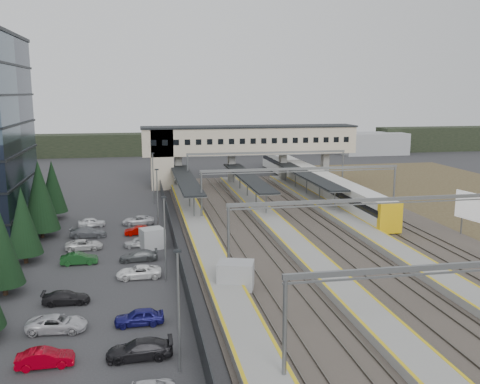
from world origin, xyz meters
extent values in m
plane|color=#2B2B2D|center=(0.00, 0.00, 0.00)|extent=(220.00, 220.00, 0.00)
cylinder|color=black|center=(-22.00, -9.00, 0.60)|extent=(0.44, 0.44, 1.20)
cone|color=black|center=(-22.00, -9.00, 4.40)|extent=(3.54, 3.54, 6.80)
cylinder|color=black|center=(-22.00, 0.00, 0.60)|extent=(0.44, 0.44, 1.20)
cone|color=black|center=(-22.00, 0.00, 4.50)|extent=(3.64, 3.64, 7.00)
cylinder|color=black|center=(-22.00, 10.00, 0.60)|extent=(0.44, 0.44, 1.20)
cone|color=black|center=(-22.00, 10.00, 5.25)|extent=(4.42, 4.42, 8.50)
cylinder|color=black|center=(-22.00, 20.00, 0.60)|extent=(0.44, 0.44, 1.20)
cone|color=black|center=(-22.00, 20.00, 4.60)|extent=(3.74, 3.74, 7.20)
imported|color=#970010|center=(-16.50, -22.70, 0.60)|extent=(3.69, 1.42, 1.20)
imported|color=silver|center=(-16.50, -17.40, 0.61)|extent=(4.56, 2.42, 1.22)
imported|color=black|center=(-16.50, -12.10, 0.56)|extent=(3.93, 1.68, 1.13)
imported|color=#15431A|center=(-16.50, -1.50, 0.61)|extent=(3.74, 1.34, 1.23)
imported|color=silver|center=(-16.50, 3.80, 0.57)|extent=(4.16, 1.96, 1.15)
imported|color=slate|center=(-16.50, 9.10, 0.64)|extent=(4.49, 2.08, 1.27)
imported|color=silver|center=(-16.50, 14.40, 0.60)|extent=(3.64, 1.71, 1.21)
imported|color=black|center=(-10.50, -22.70, 0.64)|extent=(4.42, 1.81, 1.28)
imported|color=navy|center=(-10.50, -17.40, 0.64)|extent=(3.77, 1.56, 1.28)
imported|color=white|center=(-10.50, -6.80, 0.59)|extent=(4.28, 1.98, 1.19)
imported|color=#4E5254|center=(-10.50, -1.50, 0.58)|extent=(4.05, 1.79, 1.16)
imported|color=#B5B6BA|center=(-10.50, 3.80, 0.57)|extent=(3.44, 1.65, 1.13)
imported|color=#950300|center=(-10.50, 9.10, 0.56)|extent=(3.49, 1.49, 1.12)
imported|color=silver|center=(-10.50, 14.40, 0.59)|extent=(4.29, 2.11, 1.17)
cylinder|color=slate|center=(-8.00, -25.00, 4.00)|extent=(0.16, 0.16, 8.00)
cube|color=black|center=(-8.00, -25.00, 8.00)|extent=(0.50, 0.25, 0.15)
cylinder|color=slate|center=(-8.00, -8.00, 4.00)|extent=(0.16, 0.16, 8.00)
cube|color=black|center=(-8.00, -8.00, 8.00)|extent=(0.50, 0.25, 0.15)
cylinder|color=slate|center=(-8.00, 10.00, 4.00)|extent=(0.16, 0.16, 8.00)
cube|color=black|center=(-8.00, 10.00, 8.00)|extent=(0.50, 0.25, 0.15)
cylinder|color=slate|center=(-8.00, 28.00, 4.00)|extent=(0.16, 0.16, 8.00)
cube|color=black|center=(-8.00, 28.00, 8.00)|extent=(0.50, 0.25, 0.15)
cube|color=#26282B|center=(-6.50, 5.00, 1.00)|extent=(0.08, 90.00, 2.00)
cube|color=#95979A|center=(-1.96, -11.64, 1.31)|extent=(3.68, 3.12, 2.63)
cube|color=#95979A|center=(-8.94, 2.98, 1.15)|extent=(3.01, 2.74, 2.29)
cube|color=#37322B|center=(12.00, 5.00, 0.10)|extent=(34.00, 90.00, 0.20)
cube|color=#59544C|center=(-0.72, 5.00, 0.28)|extent=(0.08, 90.00, 0.14)
cube|color=#59544C|center=(0.72, 5.00, 0.28)|extent=(0.08, 90.00, 0.14)
cube|color=#59544C|center=(3.28, 5.00, 0.28)|extent=(0.08, 90.00, 0.14)
cube|color=#59544C|center=(4.72, 5.00, 0.28)|extent=(0.08, 90.00, 0.14)
cube|color=#59544C|center=(9.28, 5.00, 0.28)|extent=(0.08, 90.00, 0.14)
cube|color=#59544C|center=(10.72, 5.00, 0.28)|extent=(0.08, 90.00, 0.14)
cube|color=#59544C|center=(13.28, 5.00, 0.28)|extent=(0.08, 90.00, 0.14)
cube|color=#59544C|center=(14.72, 5.00, 0.28)|extent=(0.08, 90.00, 0.14)
cube|color=#59544C|center=(19.28, 5.00, 0.28)|extent=(0.08, 90.00, 0.14)
cube|color=#59544C|center=(20.72, 5.00, 0.28)|extent=(0.08, 90.00, 0.14)
cube|color=#59544C|center=(23.28, 5.00, 0.28)|extent=(0.08, 90.00, 0.14)
cube|color=#59544C|center=(24.72, 5.00, 0.28)|extent=(0.08, 90.00, 0.14)
cube|color=#999A94|center=(-3.00, 5.00, 0.45)|extent=(3.20, 82.00, 0.90)
cube|color=gold|center=(-4.45, 5.00, 0.91)|extent=(0.25, 82.00, 0.02)
cube|color=gold|center=(-1.55, 5.00, 0.91)|extent=(0.25, 82.00, 0.02)
cube|color=#999A94|center=(7.00, 5.00, 0.45)|extent=(3.20, 82.00, 0.90)
cube|color=gold|center=(5.55, 5.00, 0.91)|extent=(0.25, 82.00, 0.02)
cube|color=gold|center=(8.45, 5.00, 0.91)|extent=(0.25, 82.00, 0.02)
cube|color=#999A94|center=(17.00, 5.00, 0.45)|extent=(3.20, 82.00, 0.90)
cube|color=gold|center=(15.55, 5.00, 0.91)|extent=(0.25, 82.00, 0.02)
cube|color=gold|center=(18.45, 5.00, 0.91)|extent=(0.25, 82.00, 0.02)
cube|color=black|center=(-3.00, 27.00, 4.00)|extent=(3.00, 30.00, 0.25)
cube|color=slate|center=(-3.00, 27.00, 3.85)|extent=(3.10, 30.00, 0.12)
cylinder|color=slate|center=(-3.00, 14.00, 2.40)|extent=(0.20, 0.20, 3.10)
cylinder|color=slate|center=(-3.00, 20.50, 2.40)|extent=(0.20, 0.20, 3.10)
cylinder|color=slate|center=(-3.00, 27.00, 2.40)|extent=(0.20, 0.20, 3.10)
cylinder|color=slate|center=(-3.00, 33.50, 2.40)|extent=(0.20, 0.20, 3.10)
cylinder|color=slate|center=(-3.00, 40.00, 2.40)|extent=(0.20, 0.20, 3.10)
cube|color=black|center=(7.00, 27.00, 4.00)|extent=(3.00, 30.00, 0.25)
cube|color=slate|center=(7.00, 27.00, 3.85)|extent=(3.10, 30.00, 0.12)
cylinder|color=slate|center=(7.00, 14.00, 2.40)|extent=(0.20, 0.20, 3.10)
cylinder|color=slate|center=(7.00, 20.50, 2.40)|extent=(0.20, 0.20, 3.10)
cylinder|color=slate|center=(7.00, 27.00, 2.40)|extent=(0.20, 0.20, 3.10)
cylinder|color=slate|center=(7.00, 33.50, 2.40)|extent=(0.20, 0.20, 3.10)
cylinder|color=slate|center=(7.00, 40.00, 2.40)|extent=(0.20, 0.20, 3.10)
cube|color=black|center=(17.00, 27.00, 4.00)|extent=(3.00, 30.00, 0.25)
cube|color=slate|center=(17.00, 27.00, 3.85)|extent=(3.10, 30.00, 0.12)
cylinder|color=slate|center=(17.00, 14.00, 2.40)|extent=(0.20, 0.20, 3.10)
cylinder|color=slate|center=(17.00, 20.50, 2.40)|extent=(0.20, 0.20, 3.10)
cylinder|color=slate|center=(17.00, 27.00, 2.40)|extent=(0.20, 0.20, 3.10)
cylinder|color=slate|center=(17.00, 33.50, 2.40)|extent=(0.20, 0.20, 3.10)
cylinder|color=slate|center=(17.00, 40.00, 2.40)|extent=(0.20, 0.20, 3.10)
cube|color=#C2B39A|center=(10.50, 42.00, 8.50)|extent=(40.00, 6.00, 5.00)
cube|color=black|center=(10.50, 42.00, 11.05)|extent=(40.40, 6.40, 0.30)
cube|color=#C2B39A|center=(-6.00, 42.00, 5.50)|extent=(4.00, 6.00, 11.00)
cube|color=black|center=(-7.50, 38.98, 8.60)|extent=(1.00, 0.06, 1.00)
cube|color=black|center=(-5.50, 38.98, 8.60)|extent=(1.00, 0.06, 1.00)
cube|color=black|center=(-3.50, 38.98, 8.60)|extent=(1.00, 0.06, 1.00)
cube|color=black|center=(-1.50, 38.98, 8.60)|extent=(1.00, 0.06, 1.00)
cube|color=black|center=(0.50, 38.98, 8.60)|extent=(1.00, 0.06, 1.00)
cube|color=black|center=(2.50, 38.98, 8.60)|extent=(1.00, 0.06, 1.00)
cube|color=black|center=(4.50, 38.98, 8.60)|extent=(1.00, 0.06, 1.00)
cube|color=black|center=(6.50, 38.98, 8.60)|extent=(1.00, 0.06, 1.00)
cube|color=black|center=(8.50, 38.98, 8.60)|extent=(1.00, 0.06, 1.00)
cube|color=black|center=(10.50, 38.98, 8.60)|extent=(1.00, 0.06, 1.00)
cube|color=black|center=(12.50, 38.98, 8.60)|extent=(1.00, 0.06, 1.00)
cube|color=black|center=(14.50, 38.98, 8.60)|extent=(1.00, 0.06, 1.00)
cube|color=black|center=(16.50, 38.98, 8.60)|extent=(1.00, 0.06, 1.00)
cube|color=black|center=(18.50, 38.98, 8.60)|extent=(1.00, 0.06, 1.00)
cube|color=black|center=(20.50, 38.98, 8.60)|extent=(1.00, 0.06, 1.00)
cube|color=black|center=(22.50, 38.98, 8.60)|extent=(1.00, 0.06, 1.00)
cube|color=black|center=(24.50, 38.98, 8.60)|extent=(1.00, 0.06, 1.00)
cube|color=black|center=(26.50, 38.98, 8.60)|extent=(1.00, 0.06, 1.00)
cube|color=black|center=(28.50, 38.98, 8.60)|extent=(1.00, 0.06, 1.00)
cube|color=#999A94|center=(-4.50, 42.00, 3.00)|extent=(1.20, 1.60, 6.00)
cube|color=#999A94|center=(-3.00, 42.00, 3.00)|extent=(1.20, 1.60, 6.00)
cube|color=#999A94|center=(7.00, 42.00, 3.00)|extent=(1.20, 1.60, 6.00)
cube|color=#999A94|center=(17.00, 42.00, 3.00)|extent=(1.20, 1.60, 6.00)
cube|color=#999A94|center=(25.50, 42.00, 3.00)|extent=(1.20, 1.60, 6.00)
cylinder|color=slate|center=(-2.00, -28.00, 3.50)|extent=(0.28, 0.28, 7.00)
cylinder|color=slate|center=(-2.00, -8.00, 3.50)|extent=(0.28, 0.28, 7.00)
cube|color=slate|center=(12.00, -8.00, 7.00)|extent=(28.40, 0.25, 0.35)
cube|color=slate|center=(12.00, -8.00, 6.60)|extent=(28.40, 0.12, 0.12)
cylinder|color=slate|center=(-2.00, 14.00, 3.50)|extent=(0.28, 0.28, 7.00)
cylinder|color=slate|center=(26.00, 14.00, 3.50)|extent=(0.28, 0.28, 7.00)
cube|color=slate|center=(12.00, 14.00, 7.00)|extent=(28.40, 0.25, 0.35)
cube|color=slate|center=(12.00, 14.00, 6.60)|extent=(28.40, 0.12, 0.12)
cylinder|color=slate|center=(-2.00, 34.00, 3.50)|extent=(0.28, 0.28, 7.00)
cylinder|color=slate|center=(26.00, 34.00, 3.50)|extent=(0.28, 0.28, 7.00)
cube|color=slate|center=(12.00, 34.00, 7.00)|extent=(28.40, 0.25, 0.35)
cube|color=slate|center=(12.00, 34.00, 6.60)|extent=(28.40, 0.12, 0.12)
cube|color=silver|center=(20.00, 13.12, 2.21)|extent=(2.94, 20.41, 3.78)
cube|color=black|center=(20.00, 13.12, 2.63)|extent=(3.00, 19.81, 0.95)
cube|color=slate|center=(20.00, 13.12, 0.58)|extent=(2.52, 19.01, 0.53)
cube|color=silver|center=(20.00, 34.13, 2.21)|extent=(2.94, 20.41, 3.78)
cube|color=black|center=(20.00, 34.13, 2.63)|extent=(3.00, 19.81, 0.95)
cube|color=slate|center=(20.00, 34.13, 0.58)|extent=(2.52, 19.01, 0.53)
cube|color=silver|center=(20.00, 55.14, 2.21)|extent=(2.94, 20.41, 3.78)
cube|color=black|center=(20.00, 55.14, 2.63)|extent=(3.00, 19.81, 0.95)
cube|color=slate|center=(20.00, 55.14, 0.58)|extent=(2.52, 19.01, 0.53)
cube|color=gold|center=(20.00, 3.01, 2.21)|extent=(2.96, 0.90, 3.78)
cylinder|color=slate|center=(28.68, 1.28, 1.77)|extent=(0.20, 0.20, 3.53)
cube|color=white|center=(28.68, -1.54, 4.09)|extent=(1.58, 6.50, 3.31)
cube|color=black|center=(-10.00, 95.00, 3.00)|extent=(60.00, 8.00, 6.00)
cube|color=black|center=(40.00, 95.00, 2.50)|extent=(50.00, 8.00, 5.00)
cube|color=black|center=(80.00, 90.00, 3.50)|extent=(40.00, 8.00, 7.00)
cube|color=#95979A|center=(55.00, 85.00, 3.00)|extent=(18.00, 10.00, 6.00)
camera|label=1|loc=(-10.08, -56.38, 17.56)|focal=40.00mm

